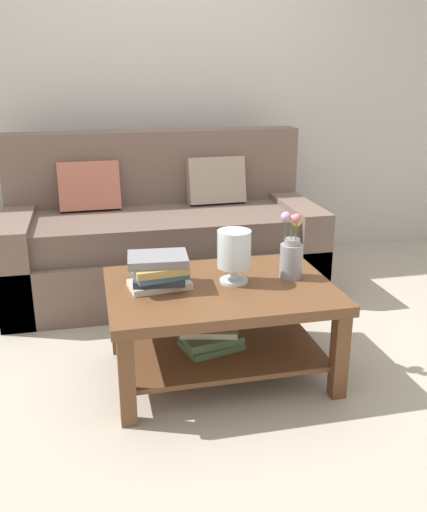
{
  "coord_description": "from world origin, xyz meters",
  "views": [
    {
      "loc": [
        -0.58,
        -2.7,
        1.47
      ],
      "look_at": [
        0.0,
        -0.1,
        0.57
      ],
      "focal_mm": 39.22,
      "sensor_mm": 36.0,
      "label": 1
    }
  ],
  "objects_px": {
    "book_stack_main": "(159,271)",
    "flower_pitcher": "(291,253)",
    "glass_hurricane_vase": "(234,251)",
    "coffee_table": "(219,311)",
    "couch": "(162,239)"
  },
  "relations": [
    {
      "from": "coffee_table",
      "to": "flower_pitcher",
      "type": "height_order",
      "value": "flower_pitcher"
    },
    {
      "from": "coffee_table",
      "to": "glass_hurricane_vase",
      "type": "distance_m",
      "value": 0.31
    },
    {
      "from": "glass_hurricane_vase",
      "to": "flower_pitcher",
      "type": "xyz_separation_m",
      "value": [
        0.29,
        0.0,
        -0.03
      ]
    },
    {
      "from": "book_stack_main",
      "to": "flower_pitcher",
      "type": "relative_size",
      "value": 0.9
    },
    {
      "from": "couch",
      "to": "book_stack_main",
      "type": "height_order",
      "value": "couch"
    },
    {
      "from": "couch",
      "to": "glass_hurricane_vase",
      "type": "relative_size",
      "value": 7.8
    },
    {
      "from": "glass_hurricane_vase",
      "to": "book_stack_main",
      "type": "bearing_deg",
      "value": 178.87
    },
    {
      "from": "glass_hurricane_vase",
      "to": "flower_pitcher",
      "type": "relative_size",
      "value": 0.77
    },
    {
      "from": "couch",
      "to": "flower_pitcher",
      "type": "distance_m",
      "value": 1.29
    },
    {
      "from": "coffee_table",
      "to": "glass_hurricane_vase",
      "type": "bearing_deg",
      "value": 19.82
    },
    {
      "from": "book_stack_main",
      "to": "flower_pitcher",
      "type": "bearing_deg",
      "value": -0.61
    },
    {
      "from": "glass_hurricane_vase",
      "to": "coffee_table",
      "type": "bearing_deg",
      "value": -160.18
    },
    {
      "from": "couch",
      "to": "book_stack_main",
      "type": "relative_size",
      "value": 6.69
    },
    {
      "from": "couch",
      "to": "glass_hurricane_vase",
      "type": "bearing_deg",
      "value": -80.34
    },
    {
      "from": "book_stack_main",
      "to": "flower_pitcher",
      "type": "xyz_separation_m",
      "value": [
        0.66,
        -0.01,
        0.04
      ]
    }
  ]
}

